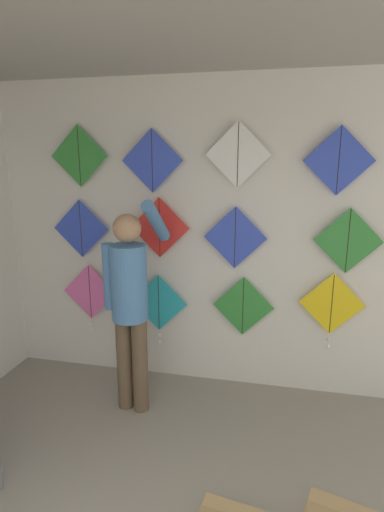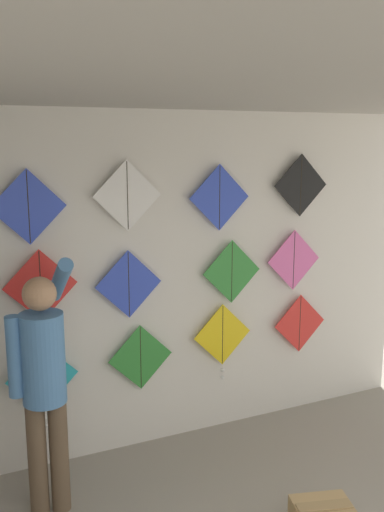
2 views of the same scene
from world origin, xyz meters
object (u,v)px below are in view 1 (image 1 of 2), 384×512
at_px(kite_0, 90,294).
at_px(kite_13, 339,161).
at_px(kite_2, 243,306).
at_px(kite_12, 238,155).
at_px(kite_1, 159,305).
at_px(kite_5, 81,229).
at_px(kite_7, 235,238).
at_px(shopkeeper, 130,296).
at_px(kite_6, 160,228).
at_px(kite_8, 348,241).
at_px(kite_11, 152,161).
at_px(kite_10, 79,156).
at_px(kite_3, 331,307).

relative_size(kite_0, kite_13, 1.25).
bearing_deg(kite_2, kite_13, 0.00).
bearing_deg(kite_12, kite_1, -179.95).
relative_size(kite_5, kite_7, 1.00).
relative_size(shopkeeper, kite_1, 2.61).
bearing_deg(kite_6, shopkeeper, -100.85).
height_order(shopkeeper, kite_13, kite_13).
bearing_deg(kite_5, kite_2, 0.00).
bearing_deg(kite_5, kite_1, -0.05).
bearing_deg(kite_8, kite_2, 180.00).
bearing_deg(kite_5, kite_0, -0.75).
distance_m(kite_0, kite_11, 1.45).
xyz_separation_m(kite_5, kite_7, (1.47, 0.00, -0.03)).
height_order(kite_10, kite_11, kite_10).
bearing_deg(kite_5, kite_13, 0.00).
bearing_deg(kite_2, kite_6, 180.00).
xyz_separation_m(kite_3, kite_10, (-2.29, 0.00, 1.27)).
bearing_deg(kite_7, kite_1, -179.94).
bearing_deg(kite_0, kite_6, 0.05).
relative_size(kite_10, kite_13, 1.00).
bearing_deg(shopkeeper, kite_8, 23.16).
bearing_deg(shopkeeper, kite_0, 145.93).
distance_m(kite_0, kite_12, 1.95).
height_order(kite_3, kite_6, kite_6).
xyz_separation_m(kite_0, kite_10, (-0.02, 0.00, 1.32)).
relative_size(kite_0, kite_7, 1.25).
distance_m(kite_10, kite_11, 0.69).
height_order(shopkeeper, kite_10, kite_10).
bearing_deg(kite_11, kite_0, -179.94).
bearing_deg(kite_10, kite_3, -0.02).
relative_size(kite_1, kite_7, 1.25).
xyz_separation_m(kite_12, kite_13, (0.80, 0.00, -0.05)).
relative_size(shopkeeper, kite_7, 3.26).
xyz_separation_m(kite_5, kite_13, (2.27, 0.00, 0.63)).
relative_size(kite_2, kite_11, 1.00).
relative_size(kite_6, kite_12, 1.00).
bearing_deg(kite_3, kite_5, 179.98).
bearing_deg(kite_12, kite_2, 0.00).
relative_size(kite_2, kite_12, 1.00).
xyz_separation_m(kite_2, kite_12, (-0.08, 0.00, 1.34)).
xyz_separation_m(kite_0, kite_11, (0.67, 0.00, 1.28)).
relative_size(kite_2, kite_8, 1.00).
relative_size(kite_2, kite_13, 1.00).
bearing_deg(kite_3, kite_7, 179.95).
relative_size(kite_12, kite_13, 1.00).
height_order(kite_6, kite_10, kite_10).
height_order(kite_0, kite_11, kite_11).
height_order(kite_1, kite_13, kite_13).
distance_m(shopkeeper, kite_5, 0.97).
bearing_deg(kite_13, kite_8, 0.00).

